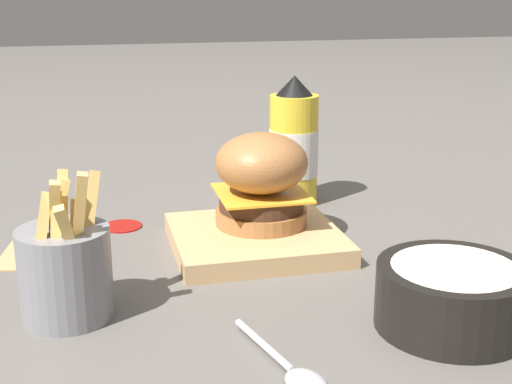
# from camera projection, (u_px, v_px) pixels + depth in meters

# --- Properties ---
(ground_plane) EXTENTS (6.00, 6.00, 0.00)m
(ground_plane) POSITION_uv_depth(u_px,v_px,m) (250.00, 239.00, 0.93)
(ground_plane) COLOR #5B5651
(serving_board) EXTENTS (0.21, 0.19, 0.02)m
(serving_board) POSITION_uv_depth(u_px,v_px,m) (256.00, 239.00, 0.89)
(serving_board) COLOR tan
(serving_board) RESTS_ON ground_plane
(burger) EXTENTS (0.12, 0.12, 0.12)m
(burger) POSITION_uv_depth(u_px,v_px,m) (261.00, 179.00, 0.90)
(burger) COLOR #9E6638
(burger) RESTS_ON serving_board
(ketchup_bottle) EXTENTS (0.07, 0.07, 0.19)m
(ketchup_bottle) POSITION_uv_depth(u_px,v_px,m) (294.00, 146.00, 1.06)
(ketchup_bottle) COLOR yellow
(ketchup_bottle) RESTS_ON ground_plane
(fries_basket) EXTENTS (0.09, 0.09, 0.16)m
(fries_basket) POSITION_uv_depth(u_px,v_px,m) (65.00, 269.00, 0.70)
(fries_basket) COLOR slate
(fries_basket) RESTS_ON ground_plane
(side_bowl) EXTENTS (0.15, 0.15, 0.06)m
(side_bowl) POSITION_uv_depth(u_px,v_px,m) (453.00, 295.00, 0.68)
(side_bowl) COLOR black
(side_bowl) RESTS_ON ground_plane
(spoon) EXTENTS (0.06, 0.15, 0.01)m
(spoon) POSITION_uv_depth(u_px,v_px,m) (296.00, 374.00, 0.60)
(spoon) COLOR #B2B2B7
(spoon) RESTS_ON ground_plane
(ketchup_puddle) EXTENTS (0.05, 0.05, 0.00)m
(ketchup_puddle) POSITION_uv_depth(u_px,v_px,m) (122.00, 226.00, 0.97)
(ketchup_puddle) COLOR #9E140F
(ketchup_puddle) RESTS_ON ground_plane
(parchment_square) EXTENTS (0.13, 0.13, 0.00)m
(parchment_square) POSITION_uv_depth(u_px,v_px,m) (49.00, 252.00, 0.88)
(parchment_square) COLOR tan
(parchment_square) RESTS_ON ground_plane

